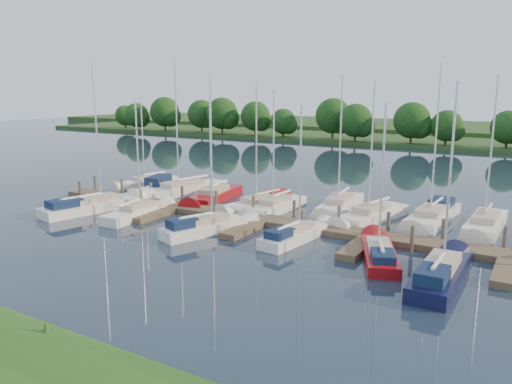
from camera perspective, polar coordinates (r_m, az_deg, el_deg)
The scene contains 22 objects.
ground at distance 29.87m, azimuth -6.67°, elevation -6.96°, with size 260.00×260.00×0.00m, color #1A2435.
dock at distance 35.64m, azimuth 0.45°, elevation -3.47°, with size 40.00×6.00×0.40m.
mooring_pilings at distance 36.48m, azimuth 1.34°, elevation -2.46°, with size 38.24×2.84×2.00m.
far_shore at distance 99.39m, azimuth 20.57°, elevation 5.59°, with size 180.00×30.00×0.60m, color #274018.
distant_hill at distance 123.97m, azimuth 22.68°, elevation 6.67°, with size 220.00×40.00×1.40m, color #315625.
treeline at distance 85.49m, azimuth 20.73°, elevation 7.28°, with size 147.52×9.45×8.14m.
sailboat_n_0 at distance 51.22m, azimuth -12.40°, elevation 1.00°, with size 3.03×7.25×9.21m.
motorboat at distance 47.74m, azimuth -11.17°, elevation 0.42°, with size 3.11×6.34×1.94m.
sailboat_n_2 at distance 46.42m, azimuth -8.55°, elevation 0.07°, with size 4.20×9.98×12.56m.
sailboat_n_3 at distance 43.57m, azimuth -4.88°, elevation -0.61°, with size 3.32×8.84×11.18m.
sailboat_n_4 at distance 40.46m, azimuth 0.45°, elevation -1.45°, with size 3.40×8.15×10.30m.
sailboat_n_5 at distance 39.46m, azimuth 2.19°, elevation -1.86°, with size 2.16×7.64×9.88m.
sailboat_n_6 at distance 40.30m, azimuth 9.47°, elevation -1.72°, with size 2.66×8.62×11.04m.
sailboat_n_7 at distance 37.59m, azimuth 12.95°, elevation -2.84°, with size 3.56×8.32×10.64m.
sailboat_n_8 at distance 38.51m, azimuth 19.45°, elevation -2.79°, with size 2.65×9.25×11.72m.
sailboat_n_9 at distance 37.65m, azimuth 24.66°, elevation -3.60°, with size 2.22×8.45×10.86m.
sailboat_s_0 at distance 41.91m, azimuth -17.80°, elevation -1.55°, with size 3.96×9.61×12.04m.
sailboat_s_1 at distance 38.83m, azimuth -13.31°, elevation -2.39°, with size 2.16×7.14×9.25m.
sailboat_s_2 at distance 33.67m, azimuth -5.66°, elevation -4.18°, with size 3.73×7.14×9.42m.
sailboat_s_3 at distance 32.11m, azimuth 4.59°, elevation -4.99°, with size 2.36×6.95×8.88m.
sailboat_s_4 at distance 29.43m, azimuth 13.88°, elevation -6.88°, with size 3.88×7.09×9.11m.
sailboat_s_5 at distance 26.91m, azimuth 20.34°, elevation -8.97°, with size 1.94×7.93×10.36m.
Camera 1 is at (17.28, -22.45, 9.48)m, focal length 35.00 mm.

